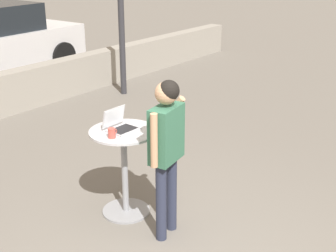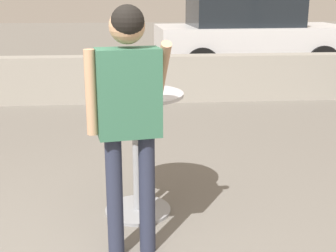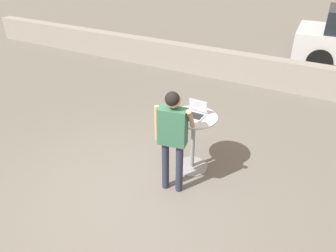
{
  "view_description": "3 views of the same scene",
  "coord_description": "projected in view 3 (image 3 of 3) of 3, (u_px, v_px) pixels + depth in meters",
  "views": [
    {
      "loc": [
        -2.82,
        -2.14,
        2.84
      ],
      "look_at": [
        0.46,
        0.43,
        1.24
      ],
      "focal_mm": 50.0,
      "sensor_mm": 36.0,
      "label": 1
    },
    {
      "loc": [
        0.51,
        -2.42,
        1.76
      ],
      "look_at": [
        0.76,
        0.64,
        0.87
      ],
      "focal_mm": 50.0,
      "sensor_mm": 36.0,
      "label": 2
    },
    {
      "loc": [
        2.26,
        -3.02,
        3.51
      ],
      "look_at": [
        0.38,
        0.56,
        1.07
      ],
      "focal_mm": 35.0,
      "sensor_mm": 36.0,
      "label": 3
    }
  ],
  "objects": [
    {
      "name": "coffee_mug",
      "position": [
        180.0,
        112.0,
        5.12
      ],
      "size": [
        0.12,
        0.08,
        0.11
      ],
      "color": "#C14C42",
      "rests_on": "cafe_table"
    },
    {
      "name": "standing_person",
      "position": [
        173.0,
        131.0,
        4.61
      ],
      "size": [
        0.55,
        0.41,
        1.68
      ],
      "color": "#282D42",
      "rests_on": "ground_plane"
    },
    {
      "name": "ground_plane",
      "position": [
        129.0,
        196.0,
        5.0
      ],
      "size": [
        50.0,
        50.0,
        0.0
      ],
      "primitive_type": "plane",
      "color": "slate"
    },
    {
      "name": "cafe_table",
      "position": [
        193.0,
        137.0,
        5.3
      ],
      "size": [
        0.74,
        0.74,
        1.0
      ],
      "color": "gray",
      "rests_on": "ground_plane"
    },
    {
      "name": "laptop",
      "position": [
        195.0,
        112.0,
        5.11
      ],
      "size": [
        0.31,
        0.3,
        0.23
      ],
      "color": "#B7BABF",
      "rests_on": "cafe_table"
    },
    {
      "name": "pavement_kerb",
      "position": [
        235.0,
        66.0,
        8.68
      ],
      "size": [
        17.45,
        0.35,
        0.75
      ],
      "color": "gray",
      "rests_on": "ground_plane"
    }
  ]
}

